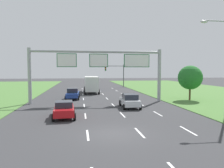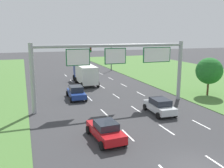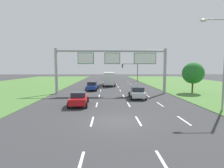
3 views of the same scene
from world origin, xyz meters
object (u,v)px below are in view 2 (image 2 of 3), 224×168
at_px(sign_gantry, 116,61).
at_px(traffic_light_mast, 103,53).
at_px(box_truck, 85,74).
at_px(car_lead_silver, 160,106).
at_px(roadside_tree_mid, 209,71).
at_px(car_mid_lane, 76,92).
at_px(car_near_red, 106,130).

bearing_deg(sign_gantry, traffic_light_mast, 75.91).
height_order(box_truck, sign_gantry, sign_gantry).
height_order(sign_gantry, traffic_light_mast, sign_gantry).
relative_size(car_lead_silver, sign_gantry, 0.24).
distance_m(car_lead_silver, box_truck, 17.43).
distance_m(traffic_light_mast, roadside_tree_mid, 25.45).
bearing_deg(box_truck, sign_gantry, -87.12).
relative_size(car_lead_silver, roadside_tree_mid, 0.85).
height_order(car_lead_silver, car_mid_lane, car_mid_lane).
height_order(car_mid_lane, box_truck, box_truck).
height_order(car_lead_silver, traffic_light_mast, traffic_light_mast).
bearing_deg(roadside_tree_mid, sign_gantry, -178.78).
bearing_deg(sign_gantry, roadside_tree_mid, 1.22).
bearing_deg(sign_gantry, box_truck, 92.00).
relative_size(car_mid_lane, box_truck, 0.55).
bearing_deg(car_mid_lane, roadside_tree_mid, -12.14).
bearing_deg(car_near_red, roadside_tree_mid, 23.98).
xyz_separation_m(car_lead_silver, sign_gantry, (-3.04, 4.22, 4.14)).
relative_size(car_near_red, car_mid_lane, 0.97).
bearing_deg(roadside_tree_mid, car_mid_lane, 166.01).
bearing_deg(car_lead_silver, box_truck, 103.96).
relative_size(car_near_red, sign_gantry, 0.25).
xyz_separation_m(car_near_red, car_mid_lane, (0.36, 12.69, 0.04)).
xyz_separation_m(car_near_red, roadside_tree_mid, (16.67, 8.63, 2.46)).
xyz_separation_m(car_lead_silver, box_truck, (-3.49, 17.06, 0.87)).
relative_size(car_lead_silver, box_truck, 0.51).
relative_size(box_truck, sign_gantry, 0.47).
xyz_separation_m(car_mid_lane, roadside_tree_mid, (16.31, -4.06, 2.41)).
bearing_deg(sign_gantry, car_mid_lane, 129.84).
relative_size(car_mid_lane, traffic_light_mast, 0.79).
bearing_deg(car_mid_lane, sign_gantry, -48.31).
xyz_separation_m(car_near_red, sign_gantry, (3.98, 8.36, 4.19)).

